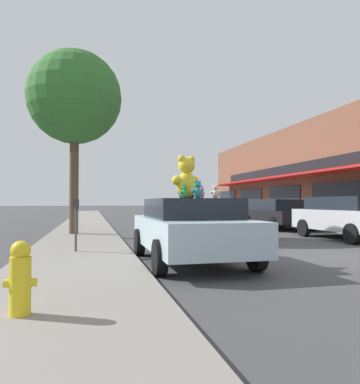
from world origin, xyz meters
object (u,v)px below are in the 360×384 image
(parked_car_far_right, at_px, (278,213))
(parking_meter, at_px, (76,218))
(teddy_bear_giant, at_px, (186,178))
(teddy_bear_purple, at_px, (200,192))
(teddy_bear_teal, at_px, (197,190))
(fire_hydrant, at_px, (20,278))
(teddy_bear_black, at_px, (191,191))
(teddy_bear_pink, at_px, (202,193))
(teddy_bear_cream, at_px, (215,192))
(teddy_bear_orange, at_px, (188,194))
(plush_art_car, at_px, (190,228))
(teddy_bear_green, at_px, (185,191))
(teddy_bear_blue, at_px, (182,192))
(street_tree, at_px, (75,98))
(parked_car_far_center, at_px, (350,216))

(parked_car_far_right, distance_m, parking_meter, 11.94)
(teddy_bear_giant, bearing_deg, teddy_bear_purple, -173.99)
(teddy_bear_teal, bearing_deg, fire_hydrant, 31.40)
(teddy_bear_black, relative_size, parked_car_far_right, 0.08)
(fire_hydrant, distance_m, parking_meter, 5.23)
(teddy_bear_pink, distance_m, teddy_bear_cream, 0.30)
(teddy_bear_teal, bearing_deg, teddy_bear_cream, 177.30)
(teddy_bear_orange, bearing_deg, teddy_bear_teal, 113.31)
(teddy_bear_teal, bearing_deg, plush_art_car, -108.41)
(teddy_bear_black, relative_size, fire_hydrant, 0.47)
(teddy_bear_green, relative_size, fire_hydrant, 0.36)
(teddy_bear_green, bearing_deg, teddy_bear_orange, -137.05)
(parked_car_far_right, distance_m, fire_hydrant, 15.94)
(plush_art_car, xyz_separation_m, parked_car_far_right, (6.87, 8.89, 0.03))
(parking_meter, bearing_deg, teddy_bear_green, -49.10)
(teddy_bear_purple, xyz_separation_m, parked_car_far_right, (6.60, 8.71, -0.76))
(teddy_bear_green, bearing_deg, teddy_bear_giant, -136.85)
(teddy_bear_orange, xyz_separation_m, fire_hydrant, (-3.08, -4.72, -1.00))
(teddy_bear_orange, distance_m, teddy_bear_blue, 0.27)
(teddy_bear_blue, bearing_deg, teddy_bear_purple, 154.29)
(plush_art_car, xyz_separation_m, parking_meter, (-2.50, 1.49, 0.17))
(plush_art_car, distance_m, street_tree, 8.67)
(teddy_bear_giant, height_order, parking_meter, teddy_bear_giant)
(teddy_bear_giant, bearing_deg, teddy_bear_teal, 73.55)
(teddy_bear_purple, relative_size, teddy_bear_cream, 1.03)
(parked_car_far_center, bearing_deg, teddy_bear_cream, -147.38)
(teddy_bear_cream, xyz_separation_m, parking_meter, (-2.88, 2.08, -0.61))
(parked_car_far_center, bearing_deg, teddy_bear_giant, -152.83)
(teddy_bear_giant, distance_m, parked_car_far_right, 11.35)
(parked_car_far_right, distance_m, street_tree, 10.87)
(teddy_bear_giant, distance_m, teddy_bear_cream, 0.81)
(teddy_bear_giant, distance_m, fire_hydrant, 4.82)
(teddy_bear_orange, height_order, teddy_bear_purple, teddy_bear_purple)
(street_tree, bearing_deg, parking_meter, -86.99)
(plush_art_car, height_order, parked_car_far_center, parked_car_far_center)
(street_tree, distance_m, parking_meter, 6.91)
(plush_art_car, xyz_separation_m, street_tree, (-2.78, 6.82, 4.57))
(teddy_bear_giant, relative_size, teddy_bear_teal, 2.61)
(teddy_bear_orange, relative_size, parked_car_far_right, 0.05)
(teddy_bear_teal, distance_m, teddy_bear_blue, 1.51)
(parked_car_far_right, bearing_deg, parked_car_far_center, -90.00)
(teddy_bear_giant, relative_size, teddy_bear_blue, 2.58)
(parked_car_far_right, relative_size, fire_hydrant, 5.71)
(teddy_bear_blue, height_order, parking_meter, teddy_bear_blue)
(teddy_bear_orange, xyz_separation_m, street_tree, (-2.99, 5.82, 3.81))
(teddy_bear_pink, bearing_deg, plush_art_car, -138.97)
(teddy_bear_pink, xyz_separation_m, teddy_bear_cream, (0.25, -0.15, 0.02))
(parked_car_far_center, relative_size, street_tree, 0.63)
(fire_hydrant, xyz_separation_m, parking_meter, (0.37, 5.21, 0.41))
(teddy_bear_blue, xyz_separation_m, parked_car_far_center, (6.86, 2.74, -0.74))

